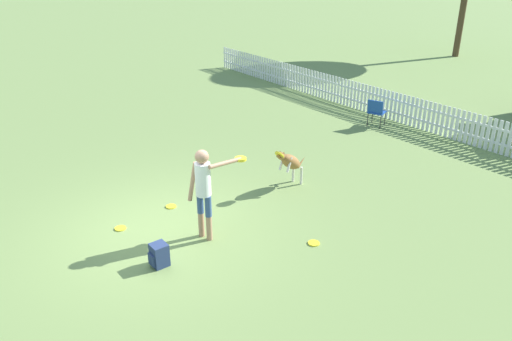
{
  "coord_description": "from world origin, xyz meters",
  "views": [
    {
      "loc": [
        7.59,
        -3.51,
        4.96
      ],
      "look_at": [
        0.39,
        2.02,
        0.84
      ],
      "focal_mm": 35.0,
      "sensor_mm": 36.0,
      "label": 1
    }
  ],
  "objects_px": {
    "frisbee_near_handler": "(171,206)",
    "backpack_on_grass": "(159,255)",
    "frisbee_near_dog": "(314,243)",
    "leaping_dog": "(290,162)",
    "folding_chair_blue_left": "(376,110)",
    "frisbee_midfield": "(120,228)",
    "handler_person": "(205,184)"
  },
  "relations": [
    {
      "from": "backpack_on_grass",
      "to": "folding_chair_blue_left",
      "type": "bearing_deg",
      "value": 106.2
    },
    {
      "from": "frisbee_near_dog",
      "to": "frisbee_midfield",
      "type": "relative_size",
      "value": 1.0
    },
    {
      "from": "leaping_dog",
      "to": "frisbee_near_dog",
      "type": "relative_size",
      "value": 5.11
    },
    {
      "from": "frisbee_near_handler",
      "to": "handler_person",
      "type": "bearing_deg",
      "value": -1.3
    },
    {
      "from": "backpack_on_grass",
      "to": "frisbee_midfield",
      "type": "bearing_deg",
      "value": -178.34
    },
    {
      "from": "frisbee_near_handler",
      "to": "folding_chair_blue_left",
      "type": "bearing_deg",
      "value": 95.76
    },
    {
      "from": "handler_person",
      "to": "leaping_dog",
      "type": "distance_m",
      "value": 2.71
    },
    {
      "from": "handler_person",
      "to": "frisbee_midfield",
      "type": "distance_m",
      "value": 2.03
    },
    {
      "from": "frisbee_near_dog",
      "to": "frisbee_midfield",
      "type": "xyz_separation_m",
      "value": [
        -2.64,
        -2.58,
        0.0
      ]
    },
    {
      "from": "leaping_dog",
      "to": "frisbee_near_dog",
      "type": "height_order",
      "value": "leaping_dog"
    },
    {
      "from": "frisbee_near_handler",
      "to": "frisbee_near_dog",
      "type": "relative_size",
      "value": 1.0
    },
    {
      "from": "frisbee_midfield",
      "to": "folding_chair_blue_left",
      "type": "distance_m",
      "value": 8.52
    },
    {
      "from": "leaping_dog",
      "to": "backpack_on_grass",
      "type": "bearing_deg",
      "value": 90.01
    },
    {
      "from": "folding_chair_blue_left",
      "to": "frisbee_near_handler",
      "type": "bearing_deg",
      "value": 75.72
    },
    {
      "from": "handler_person",
      "to": "frisbee_midfield",
      "type": "xyz_separation_m",
      "value": [
        -1.26,
        -1.16,
        -1.09
      ]
    },
    {
      "from": "frisbee_near_dog",
      "to": "frisbee_midfield",
      "type": "height_order",
      "value": "same"
    },
    {
      "from": "backpack_on_grass",
      "to": "handler_person",
      "type": "bearing_deg",
      "value": 103.54
    },
    {
      "from": "leaping_dog",
      "to": "folding_chair_blue_left",
      "type": "distance_m",
      "value": 4.96
    },
    {
      "from": "leaping_dog",
      "to": "folding_chair_blue_left",
      "type": "xyz_separation_m",
      "value": [
        -1.54,
        4.71,
        -0.12
      ]
    },
    {
      "from": "handler_person",
      "to": "frisbee_near_handler",
      "type": "xyz_separation_m",
      "value": [
        -1.44,
        0.03,
        -1.09
      ]
    },
    {
      "from": "handler_person",
      "to": "frisbee_near_dog",
      "type": "distance_m",
      "value": 2.26
    },
    {
      "from": "handler_person",
      "to": "folding_chair_blue_left",
      "type": "bearing_deg",
      "value": 92.81
    },
    {
      "from": "frisbee_near_handler",
      "to": "backpack_on_grass",
      "type": "distance_m",
      "value": 2.07
    },
    {
      "from": "frisbee_near_handler",
      "to": "frisbee_midfield",
      "type": "distance_m",
      "value": 1.21
    },
    {
      "from": "handler_person",
      "to": "frisbee_midfield",
      "type": "bearing_deg",
      "value": -151.11
    },
    {
      "from": "leaping_dog",
      "to": "frisbee_midfield",
      "type": "distance_m",
      "value": 3.85
    },
    {
      "from": "leaping_dog",
      "to": "frisbee_midfield",
      "type": "height_order",
      "value": "leaping_dog"
    },
    {
      "from": "frisbee_near_handler",
      "to": "backpack_on_grass",
      "type": "height_order",
      "value": "backpack_on_grass"
    },
    {
      "from": "leaping_dog",
      "to": "frisbee_near_handler",
      "type": "bearing_deg",
      "value": 58.76
    },
    {
      "from": "handler_person",
      "to": "leaping_dog",
      "type": "xyz_separation_m",
      "value": [
        -0.64,
        2.59,
        -0.48
      ]
    },
    {
      "from": "handler_person",
      "to": "frisbee_near_handler",
      "type": "relative_size",
      "value": 8.14
    },
    {
      "from": "frisbee_near_dog",
      "to": "folding_chair_blue_left",
      "type": "bearing_deg",
      "value": 121.14
    }
  ]
}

